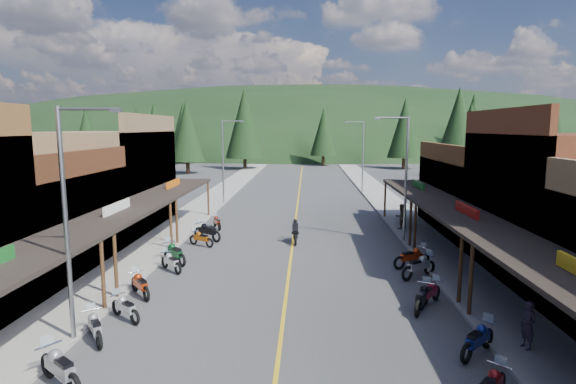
# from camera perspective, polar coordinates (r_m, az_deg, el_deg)

# --- Properties ---
(ground) EXTENTS (220.00, 220.00, 0.00)m
(ground) POSITION_cam_1_polar(r_m,az_deg,el_deg) (21.53, -0.07, -11.65)
(ground) COLOR #38383A
(ground) RESTS_ON ground
(centerline) EXTENTS (0.15, 90.00, 0.01)m
(centerline) POSITION_cam_1_polar(r_m,az_deg,el_deg) (40.90, 1.15, -2.07)
(centerline) COLOR gold
(centerline) RESTS_ON ground
(sidewalk_west) EXTENTS (3.40, 94.00, 0.15)m
(sidewalk_west) POSITION_cam_1_polar(r_m,az_deg,el_deg) (41.98, -10.81, -1.85)
(sidewalk_west) COLOR gray
(sidewalk_west) RESTS_ON ground
(sidewalk_east) EXTENTS (3.40, 94.00, 0.15)m
(sidewalk_east) POSITION_cam_1_polar(r_m,az_deg,el_deg) (41.62, 13.22, -2.01)
(sidewalk_east) COLOR gray
(sidewalk_east) RESTS_ON ground
(shop_west_2) EXTENTS (10.90, 9.00, 6.20)m
(shop_west_2) POSITION_cam_1_polar(r_m,az_deg,el_deg) (26.79, -30.79, -3.24)
(shop_west_2) COLOR #3F2111
(shop_west_2) RESTS_ON ground
(shop_west_3) EXTENTS (10.90, 10.20, 8.20)m
(shop_west_3) POSITION_cam_1_polar(r_m,az_deg,el_deg) (34.98, -22.39, 1.37)
(shop_west_3) COLOR brown
(shop_west_3) RESTS_ON ground
(shop_east_2) EXTENTS (10.90, 9.00, 8.20)m
(shop_east_2) POSITION_cam_1_polar(r_m,az_deg,el_deg) (25.73, 32.50, -1.57)
(shop_east_2) COLOR #562B19
(shop_east_2) RESTS_ON ground
(shop_east_3) EXTENTS (10.90, 10.20, 6.20)m
(shop_east_3) POSITION_cam_1_polar(r_m,az_deg,el_deg) (34.39, 24.38, -0.51)
(shop_east_3) COLOR #4C2D16
(shop_east_3) RESTS_ON ground
(streetlight_0) EXTENTS (2.16, 0.18, 8.00)m
(streetlight_0) POSITION_cam_1_polar(r_m,az_deg,el_deg) (16.49, -26.01, -2.61)
(streetlight_0) COLOR gray
(streetlight_0) RESTS_ON ground
(streetlight_1) EXTENTS (2.16, 0.18, 8.00)m
(streetlight_1) POSITION_cam_1_polar(r_m,az_deg,el_deg) (43.04, -8.09, 4.34)
(streetlight_1) COLOR gray
(streetlight_1) RESTS_ON ground
(streetlight_2) EXTENTS (2.16, 0.18, 8.00)m
(streetlight_2) POSITION_cam_1_polar(r_m,az_deg,el_deg) (29.02, 14.50, 2.31)
(streetlight_2) COLOR gray
(streetlight_2) RESTS_ON ground
(streetlight_3) EXTENTS (2.16, 0.18, 8.00)m
(streetlight_3) POSITION_cam_1_polar(r_m,az_deg,el_deg) (50.67, 9.34, 4.89)
(streetlight_3) COLOR gray
(streetlight_3) RESTS_ON ground
(ridge_hill) EXTENTS (310.00, 140.00, 60.00)m
(ridge_hill) POSITION_cam_1_polar(r_m,az_deg,el_deg) (155.40, 2.11, 5.53)
(ridge_hill) COLOR black
(ridge_hill) RESTS_ON ground
(pine_0) EXTENTS (5.04, 5.04, 11.00)m
(pine_0) POSITION_cam_1_polar(r_m,az_deg,el_deg) (91.83, -24.20, 7.00)
(pine_0) COLOR black
(pine_0) RESTS_ON ground
(pine_1) EXTENTS (5.88, 5.88, 12.50)m
(pine_1) POSITION_cam_1_polar(r_m,az_deg,el_deg) (93.60, -13.12, 7.97)
(pine_1) COLOR black
(pine_1) RESTS_ON ground
(pine_2) EXTENTS (6.72, 6.72, 14.00)m
(pine_2) POSITION_cam_1_polar(r_m,az_deg,el_deg) (78.98, -5.56, 8.68)
(pine_2) COLOR black
(pine_2) RESTS_ON ground
(pine_3) EXTENTS (5.04, 5.04, 11.00)m
(pine_3) POSITION_cam_1_polar(r_m,az_deg,el_deg) (86.29, 4.54, 7.65)
(pine_3) COLOR black
(pine_3) RESTS_ON ground
(pine_4) EXTENTS (5.88, 5.88, 12.50)m
(pine_4) POSITION_cam_1_polar(r_m,az_deg,el_deg) (82.03, 14.61, 7.91)
(pine_4) COLOR black
(pine_4) RESTS_ON ground
(pine_5) EXTENTS (6.72, 6.72, 14.00)m
(pine_5) POSITION_cam_1_polar(r_m,az_deg,el_deg) (98.00, 22.41, 8.01)
(pine_5) COLOR black
(pine_5) RESTS_ON ground
(pine_6) EXTENTS (5.04, 5.04, 11.00)m
(pine_6) POSITION_cam_1_polar(r_m,az_deg,el_deg) (95.56, 30.82, 6.58)
(pine_6) COLOR black
(pine_6) RESTS_ON ground
(pine_7) EXTENTS (5.88, 5.88, 12.50)m
(pine_7) POSITION_cam_1_polar(r_m,az_deg,el_deg) (101.69, -16.60, 7.85)
(pine_7) COLOR black
(pine_7) RESTS_ON ground
(pine_8) EXTENTS (4.48, 4.48, 10.00)m
(pine_8) POSITION_cam_1_polar(r_m,az_deg,el_deg) (64.44, -18.50, 6.62)
(pine_8) COLOR black
(pine_8) RESTS_ON ground
(pine_9) EXTENTS (4.93, 4.93, 10.80)m
(pine_9) POSITION_cam_1_polar(r_m,az_deg,el_deg) (69.21, 22.10, 6.86)
(pine_9) COLOR black
(pine_9) RESTS_ON ground
(pine_10) EXTENTS (5.38, 5.38, 11.60)m
(pine_10) POSITION_cam_1_polar(r_m,az_deg,el_deg) (72.72, -12.74, 7.61)
(pine_10) COLOR black
(pine_10) RESTS_ON ground
(pine_11) EXTENTS (5.82, 5.82, 12.40)m
(pine_11) POSITION_cam_1_polar(r_m,az_deg,el_deg) (61.29, 20.79, 7.58)
(pine_11) COLOR black
(pine_11) RESTS_ON ground
(bike_west_4) EXTENTS (2.29, 2.00, 1.31)m
(bike_west_4) POSITION_cam_1_polar(r_m,az_deg,el_deg) (14.98, -27.00, -19.14)
(bike_west_4) COLOR gray
(bike_west_4) RESTS_ON ground
(bike_west_5) EXTENTS (1.70, 2.00, 1.14)m
(bike_west_5) POSITION_cam_1_polar(r_m,az_deg,el_deg) (17.41, -23.34, -15.31)
(bike_west_5) COLOR gray
(bike_west_5) RESTS_ON ground
(bike_west_6) EXTENTS (1.87, 1.68, 1.08)m
(bike_west_6) POSITION_cam_1_polar(r_m,az_deg,el_deg) (18.72, -19.98, -13.53)
(bike_west_6) COLOR #A5A6AB
(bike_west_6) RESTS_ON ground
(bike_west_7) EXTENTS (1.83, 2.02, 1.17)m
(bike_west_7) POSITION_cam_1_polar(r_m,az_deg,el_deg) (20.93, -18.26, -10.98)
(bike_west_7) COLOR #9E2B0B
(bike_west_7) RESTS_ON ground
(bike_west_8) EXTENTS (1.83, 1.83, 1.11)m
(bike_west_8) POSITION_cam_1_polar(r_m,az_deg,el_deg) (23.94, -14.64, -8.47)
(bike_west_8) COLOR #AEAEB3
(bike_west_8) RESTS_ON ground
(bike_west_9) EXTENTS (2.12, 2.17, 1.30)m
(bike_west_9) POSITION_cam_1_polar(r_m,az_deg,el_deg) (25.17, -14.23, -7.39)
(bike_west_9) COLOR #0C401F
(bike_west_9) RESTS_ON ground
(bike_west_10) EXTENTS (1.95, 1.50, 1.08)m
(bike_west_10) POSITION_cam_1_polar(r_m,az_deg,el_deg) (28.43, -10.96, -5.72)
(bike_west_10) COLOR #9E4A0B
(bike_west_10) RESTS_ON ground
(bike_west_11) EXTENTS (2.37, 1.96, 1.34)m
(bike_west_11) POSITION_cam_1_polar(r_m,az_deg,el_deg) (29.73, -10.24, -4.83)
(bike_west_11) COLOR black
(bike_west_11) RESTS_ON ground
(bike_west_12) EXTENTS (1.35, 1.96, 1.07)m
(bike_west_12) POSITION_cam_1_polar(r_m,az_deg,el_deg) (33.05, -9.00, -3.72)
(bike_west_12) COLOR maroon
(bike_west_12) RESTS_ON ground
(bike_east_5) EXTENTS (1.98, 1.97, 1.20)m
(bike_east_5) POSITION_cam_1_polar(r_m,az_deg,el_deg) (16.36, 22.96, -16.73)
(bike_east_5) COLOR navy
(bike_east_5) RESTS_ON ground
(bike_east_6) EXTENTS (1.55, 2.16, 1.19)m
(bike_east_6) POSITION_cam_1_polar(r_m,az_deg,el_deg) (19.25, 16.68, -12.59)
(bike_east_6) COLOR black
(bike_east_6) RESTS_ON ground
(bike_east_7) EXTENTS (1.76, 1.96, 1.13)m
(bike_east_7) POSITION_cam_1_polar(r_m,az_deg,el_deg) (19.87, 17.50, -12.04)
(bike_east_7) COLOR maroon
(bike_east_7) RESTS_ON ground
(bike_east_8) EXTENTS (2.27, 1.92, 1.29)m
(bike_east_8) POSITION_cam_1_polar(r_m,az_deg,el_deg) (23.11, 16.27, -8.91)
(bike_east_8) COLOR #96959A
(bike_east_8) RESTS_ON ground
(bike_east_9) EXTENTS (2.32, 1.63, 1.27)m
(bike_east_9) POSITION_cam_1_polar(r_m,az_deg,el_deg) (24.59, 15.47, -7.86)
(bike_east_9) COLOR #B2300C
(bike_east_9) RESTS_ON ground
(rider_on_bike) EXTENTS (0.82, 2.14, 1.61)m
(rider_on_bike) POSITION_cam_1_polar(r_m,az_deg,el_deg) (28.71, 0.93, -5.22)
(rider_on_bike) COLOR black
(rider_on_bike) RESTS_ON ground
(pedestrian_east_a) EXTENTS (0.52, 0.67, 1.62)m
(pedestrian_east_a) POSITION_cam_1_polar(r_m,az_deg,el_deg) (17.08, 28.18, -14.66)
(pedestrian_east_a) COLOR #292031
(pedestrian_east_a) RESTS_ON sidewalk_east
(pedestrian_east_b) EXTENTS (1.00, 0.81, 1.78)m
(pedestrian_east_b) POSITION_cam_1_polar(r_m,az_deg,el_deg) (32.93, 14.14, -3.01)
(pedestrian_east_b) COLOR brown
(pedestrian_east_b) RESTS_ON sidewalk_east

